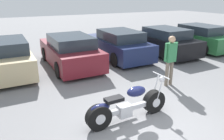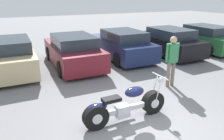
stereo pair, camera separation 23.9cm
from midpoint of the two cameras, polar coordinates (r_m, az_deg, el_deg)
The scene contains 8 objects.
ground_plane at distance 5.41m, azimuth 9.71°, elevation -14.56°, with size 60.00×60.00×0.00m, color slate.
motorcycle at distance 5.42m, azimuth 2.69°, elevation -9.38°, with size 2.24×0.62×1.02m.
parked_car_champagne at distance 9.63m, azimuth -26.59°, elevation 3.03°, with size 1.84×4.15×1.37m.
parked_car_maroon at distance 9.66m, azimuth -11.62°, elevation 4.73°, with size 1.84×4.15×1.37m.
parked_car_navy at distance 10.77m, azimuth 1.00°, elevation 6.59°, with size 1.84×4.15×1.37m.
parked_car_black at distance 11.86m, azimuth 12.66°, elevation 7.30°, with size 1.84×4.15×1.37m.
parked_car_green at distance 13.57m, azimuth 20.99°, elevation 7.95°, with size 1.84×4.15×1.37m.
person_standing at distance 7.50m, azimuth 14.15°, elevation 3.41°, with size 0.52×0.23×1.71m.
Camera 1 is at (-2.92, -3.49, 2.97)m, focal length 35.00 mm.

